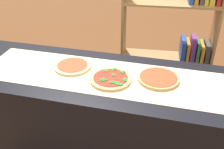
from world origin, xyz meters
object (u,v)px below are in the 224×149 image
(pizza_spinach_1, at_px, (111,79))
(pizza_plain_2, at_px, (158,78))
(bookshelf, at_px, (179,38))
(pizza_plain_0, at_px, (73,66))

(pizza_spinach_1, distance_m, pizza_plain_2, 0.31)
(bookshelf, bearing_deg, pizza_plain_2, -96.12)
(pizza_plain_2, distance_m, bookshelf, 1.01)
(bookshelf, bearing_deg, pizza_spinach_1, -110.55)
(pizza_plain_0, bearing_deg, bookshelf, 54.33)
(pizza_spinach_1, bearing_deg, bookshelf, 69.45)
(pizza_plain_2, xyz_separation_m, bookshelf, (0.11, 0.99, -0.14))
(pizza_plain_0, distance_m, pizza_plain_2, 0.59)
(pizza_plain_0, relative_size, pizza_plain_2, 0.96)
(pizza_plain_0, distance_m, pizza_spinach_1, 0.31)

